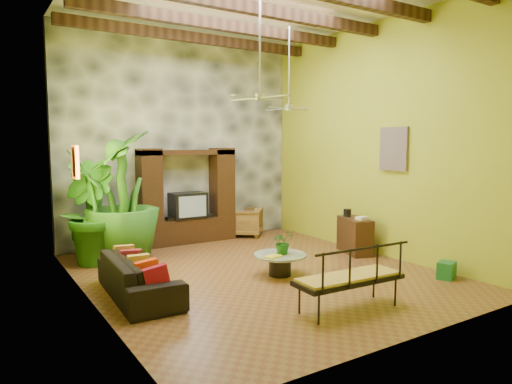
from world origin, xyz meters
TOP-DOWN VIEW (x-y plane):
  - ground at (0.00, 0.00)m, footprint 7.00×7.00m
  - back_wall at (0.00, 3.50)m, footprint 6.00×0.02m
  - left_wall at (-3.00, 0.00)m, footprint 0.02×7.00m
  - right_wall at (3.00, 0.00)m, footprint 0.02×7.00m
  - stone_accent_wall at (0.00, 3.44)m, footprint 5.98×0.10m
  - ceiling_beams at (0.00, 0.00)m, footprint 5.95×5.36m
  - entertainment_center at (0.00, 3.14)m, footprint 2.40×0.55m
  - ceiling_fan_front at (-0.20, -0.40)m, footprint 1.28×1.28m
  - ceiling_fan_back at (1.60, 1.20)m, footprint 1.28×1.28m
  - wall_art_mask at (-2.96, 1.00)m, footprint 0.06×0.32m
  - wall_art_painting at (2.96, -0.60)m, footprint 0.06×0.70m
  - sofa at (-2.30, -0.14)m, footprint 0.96×2.22m
  - wicker_armchair at (1.62, 3.07)m, footprint 1.12×1.12m
  - tall_plant_a at (-2.45, 2.56)m, footprint 1.33×1.46m
  - tall_plant_b at (-2.48, 2.35)m, footprint 1.22×1.37m
  - tall_plant_c at (-1.85, 2.27)m, footprint 1.76×1.76m
  - coffee_table at (0.25, -0.39)m, footprint 0.97×0.97m
  - centerpiece_plant at (0.31, -0.40)m, footprint 0.43×0.38m
  - yellow_tray at (0.01, -0.52)m, footprint 0.32×0.27m
  - iron_bench at (0.07, -2.42)m, footprint 1.70×0.68m
  - side_console at (2.65, 0.14)m, footprint 0.73×1.06m
  - green_bin at (2.65, -2.15)m, footprint 0.42×0.37m

SIDE VIEW (x-z plane):
  - ground at x=0.00m, z-range 0.00..0.00m
  - green_bin at x=2.65m, z-range 0.00..0.31m
  - coffee_table at x=0.25m, z-range 0.06..0.46m
  - sofa at x=-2.30m, z-range 0.00..0.64m
  - wicker_armchair at x=1.62m, z-range 0.00..0.73m
  - side_console at x=2.65m, z-range 0.00..0.78m
  - yellow_tray at x=0.01m, z-range 0.40..0.43m
  - iron_bench at x=0.07m, z-range 0.24..0.82m
  - centerpiece_plant at x=0.31m, z-range 0.40..0.84m
  - entertainment_center at x=0.00m, z-range -0.18..2.12m
  - tall_plant_b at x=-2.48m, z-range 0.00..2.09m
  - tall_plant_a at x=-2.45m, z-range 0.00..2.29m
  - tall_plant_c at x=-1.85m, z-range 0.00..2.68m
  - wall_art_mask at x=-2.96m, z-range 1.83..2.38m
  - wall_art_painting at x=2.96m, z-range 1.85..2.75m
  - back_wall at x=0.00m, z-range 0.00..5.00m
  - left_wall at x=-3.00m, z-range 0.00..5.00m
  - right_wall at x=3.00m, z-range 0.00..5.00m
  - stone_accent_wall at x=0.00m, z-range 0.01..4.99m
  - ceiling_fan_front at x=-0.20m, z-range 2.47..4.33m
  - ceiling_fan_back at x=1.60m, z-range 2.47..4.33m
  - ceiling_beams at x=0.00m, z-range 4.67..4.89m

